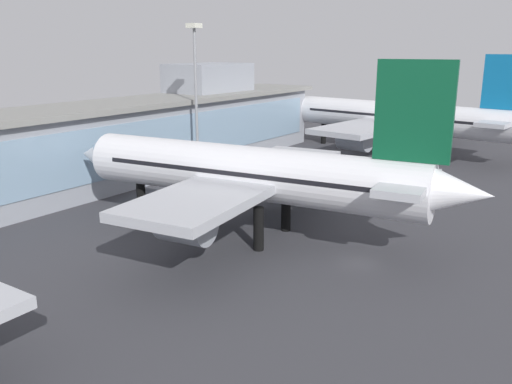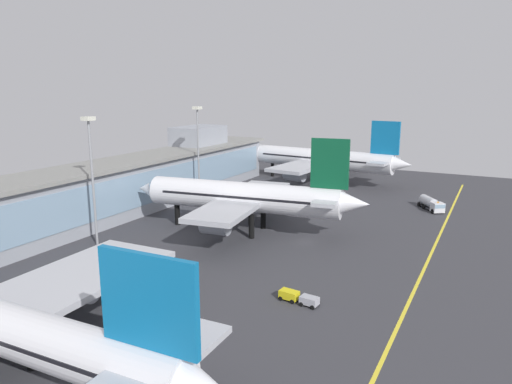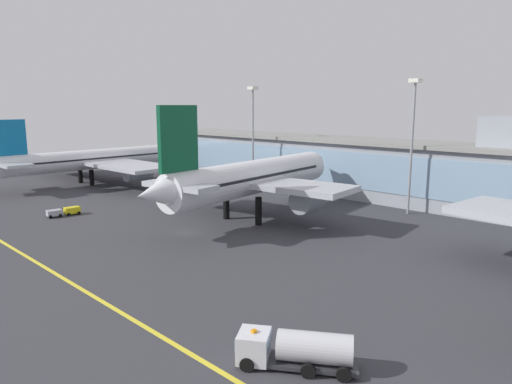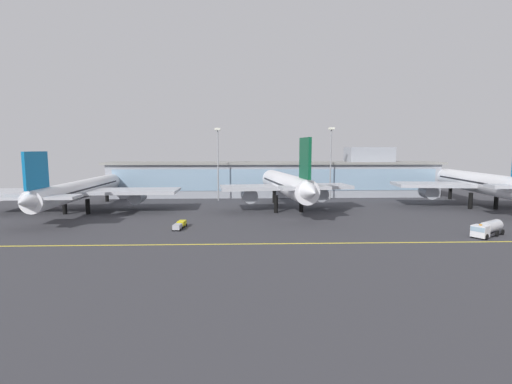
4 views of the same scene
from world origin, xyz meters
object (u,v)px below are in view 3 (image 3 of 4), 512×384
object	(u,v)px
airliner_near_left	(98,159)
airliner_near_right	(252,178)
baggage_tug_near	(64,212)
apron_light_mast_west	(413,127)
apron_light_mast_centre	(253,123)
fuel_tanker_truck	(293,348)

from	to	relation	value
airliner_near_left	airliner_near_right	size ratio (longest dim) A/B	1.19
baggage_tug_near	apron_light_mast_west	world-z (taller)	apron_light_mast_west
baggage_tug_near	apron_light_mast_centre	xyz separation A→B (m)	(5.41, 42.20, 14.63)
apron_light_mast_west	apron_light_mast_centre	bearing A→B (deg)	-176.21
airliner_near_left	baggage_tug_near	bearing A→B (deg)	-127.48
apron_light_mast_west	apron_light_mast_centre	xyz separation A→B (m)	(-37.37, -2.48, -0.22)
apron_light_mast_centre	airliner_near_right	bearing A→B (deg)	-45.17
apron_light_mast_centre	baggage_tug_near	bearing A→B (deg)	-97.31
apron_light_mast_west	fuel_tanker_truck	bearing A→B (deg)	-71.41
airliner_near_left	apron_light_mast_centre	bearing A→B (deg)	-61.44
baggage_tug_near	apron_light_mast_west	xyz separation A→B (m)	(42.78, 44.67, 14.84)
fuel_tanker_truck	apron_light_mast_centre	world-z (taller)	apron_light_mast_centre
airliner_near_left	fuel_tanker_truck	distance (m)	96.06
airliner_near_right	baggage_tug_near	bearing A→B (deg)	123.73
airliner_near_left	fuel_tanker_truck	size ratio (longest dim) A/B	6.58
airliner_near_left	airliner_near_right	bearing A→B (deg)	-90.99
baggage_tug_near	apron_light_mast_centre	size ratio (longest dim) A/B	0.24
airliner_near_right	fuel_tanker_truck	world-z (taller)	airliner_near_right
airliner_near_left	airliner_near_right	distance (m)	55.26
airliner_near_left	apron_light_mast_centre	size ratio (longest dim) A/B	2.47
fuel_tanker_truck	apron_light_mast_centre	xyz separation A→B (m)	(-55.44, 51.25, 13.91)
airliner_near_left	baggage_tug_near	size ratio (longest dim) A/B	10.16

